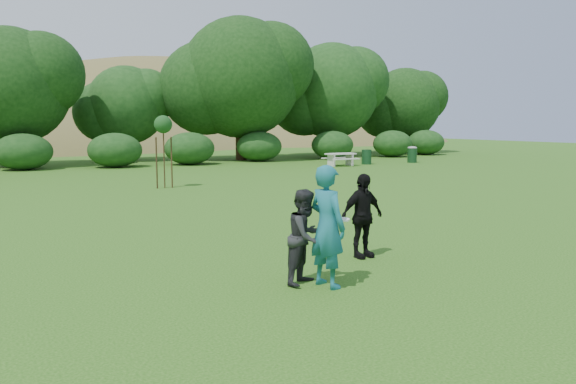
% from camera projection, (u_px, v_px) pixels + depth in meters
% --- Properties ---
extents(ground, '(120.00, 120.00, 0.00)m').
position_uv_depth(ground, '(373.00, 276.00, 9.48)').
color(ground, '#19470C').
rests_on(ground, ground).
extents(player_teal, '(0.59, 0.78, 1.93)m').
position_uv_depth(player_teal, '(327.00, 226.00, 8.75)').
color(player_teal, '#196371').
rests_on(player_teal, ground).
extents(player_grey, '(0.94, 0.89, 1.53)m').
position_uv_depth(player_grey, '(306.00, 237.00, 8.94)').
color(player_grey, '#242527').
rests_on(player_grey, ground).
extents(player_black, '(0.97, 0.46, 1.62)m').
position_uv_depth(player_black, '(362.00, 216.00, 10.68)').
color(player_black, black).
rests_on(player_black, ground).
extents(trash_can_near, '(0.60, 0.60, 0.90)m').
position_uv_depth(trash_can_near, '(367.00, 157.00, 34.63)').
color(trash_can_near, '#153B1E').
rests_on(trash_can_near, ground).
extents(frisbee, '(0.27, 0.27, 0.03)m').
position_uv_depth(frisbee, '(341.00, 219.00, 8.82)').
color(frisbee, white).
rests_on(frisbee, ground).
extents(sapling, '(0.70, 0.70, 2.85)m').
position_uv_depth(sapling, '(163.00, 126.00, 21.82)').
color(sapling, '#382816').
rests_on(sapling, ground).
extents(picnic_table, '(1.80, 1.48, 0.76)m').
position_uv_depth(picnic_table, '(341.00, 157.00, 33.30)').
color(picnic_table, beige).
rests_on(picnic_table, ground).
extents(trash_can_lidded, '(0.60, 0.60, 1.05)m').
position_uv_depth(trash_can_lidded, '(412.00, 154.00, 36.01)').
color(trash_can_lidded, '#14381B').
rests_on(trash_can_lidded, ground).
extents(hillside, '(150.00, 72.00, 52.00)m').
position_uv_depth(hillside, '(34.00, 239.00, 70.29)').
color(hillside, olive).
rests_on(hillside, ground).
extents(tree_row, '(53.92, 10.38, 9.62)m').
position_uv_depth(tree_row, '(138.00, 86.00, 35.39)').
color(tree_row, '#3A2616').
rests_on(tree_row, ground).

